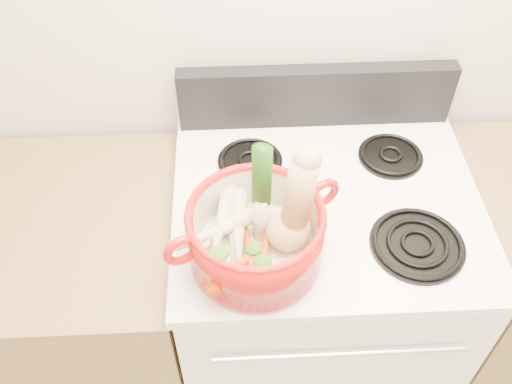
{
  "coord_description": "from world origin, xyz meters",
  "views": [
    {
      "loc": [
        -0.23,
        0.45,
        2.03
      ],
      "look_at": [
        -0.19,
        1.2,
        1.2
      ],
      "focal_mm": 40.0,
      "sensor_mm": 36.0,
      "label": 1
    }
  ],
  "objects_px": {
    "stove_body": "(313,301)",
    "squash": "(290,204)",
    "leek": "(262,194)",
    "dutch_oven": "(256,235)"
  },
  "relations": [
    {
      "from": "dutch_oven",
      "to": "squash",
      "type": "xyz_separation_m",
      "value": [
        0.07,
        0.01,
        0.09
      ]
    },
    {
      "from": "dutch_oven",
      "to": "squash",
      "type": "bearing_deg",
      "value": -17.16
    },
    {
      "from": "dutch_oven",
      "to": "squash",
      "type": "distance_m",
      "value": 0.11
    },
    {
      "from": "stove_body",
      "to": "squash",
      "type": "height_order",
      "value": "squash"
    },
    {
      "from": "squash",
      "to": "dutch_oven",
      "type": "bearing_deg",
      "value": 165.95
    },
    {
      "from": "dutch_oven",
      "to": "leek",
      "type": "distance_m",
      "value": 0.1
    },
    {
      "from": "stove_body",
      "to": "leek",
      "type": "xyz_separation_m",
      "value": [
        -0.18,
        -0.15,
        0.68
      ]
    },
    {
      "from": "dutch_oven",
      "to": "leek",
      "type": "bearing_deg",
      "value": 41.92
    },
    {
      "from": "stove_body",
      "to": "leek",
      "type": "height_order",
      "value": "leek"
    },
    {
      "from": "dutch_oven",
      "to": "leek",
      "type": "relative_size",
      "value": 1.07
    }
  ]
}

